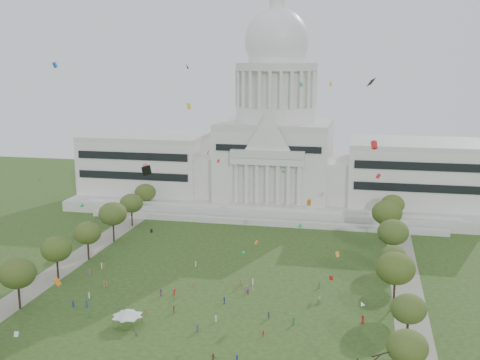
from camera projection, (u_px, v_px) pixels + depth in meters
The scene contains 31 objects.
ground at pixel (199, 320), 138.77m from camera, with size 400.00×400.00×0.00m, color #2C461A.
capitol at pixel (275, 151), 243.14m from camera, with size 160.00×64.50×91.30m.
path_left at pixel (71, 263), 177.33m from camera, with size 8.00×160.00×0.04m, color gray.
path_right at pixel (407, 288), 157.68m from camera, with size 8.00×160.00×0.04m, color gray.
row_tree_r_0 at pixel (407, 347), 109.25m from camera, with size 7.67×7.67×10.91m.
row_tree_l_1 at pixel (17, 273), 143.15m from camera, with size 8.86×8.86×12.59m.
row_tree_r_1 at pixel (409, 309), 126.10m from camera, with size 7.58×7.58×10.78m.
row_tree_l_2 at pixel (56, 249), 162.86m from camera, with size 8.42×8.42×11.97m.
row_tree_r_2 at pixel (395, 268), 144.50m from camera, with size 9.55×9.55×13.58m.
row_tree_l_3 at pixel (87, 233), 178.64m from camera, with size 8.12×8.12×11.55m.
row_tree_r_3 at pixel (393, 256), 161.30m from camera, with size 7.01×7.01×9.98m.
row_tree_l_4 at pixel (113, 214), 196.13m from camera, with size 9.29×9.29×13.21m.
row_tree_r_4 at pixel (393, 232), 175.69m from camera, with size 9.19×9.19×13.06m.
row_tree_l_5 at pixel (131, 203), 214.37m from camera, with size 8.33×8.33×11.85m.
row_tree_r_5 at pixel (387, 213), 195.13m from camera, with size 9.82×9.82×13.96m.
row_tree_l_6 at pixel (145, 192), 232.11m from camera, with size 8.19×8.19×11.64m.
row_tree_r_6 at pixel (393, 204), 212.10m from camera, with size 8.42×8.42×11.97m.
event_tent at pixel (127, 312), 135.27m from camera, with size 7.30×7.30×4.08m.
person_0 at pixel (363, 319), 136.71m from camera, with size 0.97×0.63×1.99m, color #B21E1E.
person_2 at pixel (320, 298), 149.50m from camera, with size 0.78×0.48×1.61m, color silver.
person_3 at pixel (268, 315), 139.24m from camera, with size 1.24×0.64×1.92m, color #4C4C51.
person_4 at pixel (224, 300), 147.54m from camera, with size 1.04×0.57×1.77m, color navy.
person_5 at pixel (174, 309), 142.37m from camera, with size 1.64×0.65×1.77m, color olive.
person_6 at pixel (237, 359), 119.17m from camera, with size 0.81×0.53×1.67m, color navy.
person_7 at pixel (136, 333), 130.31m from camera, with size 0.54×0.39×1.48m, color #4C4C51.
person_8 at pixel (161, 293), 152.38m from camera, with size 0.92×0.57×1.90m, color #994C8C.
person_9 at pixel (264, 333), 130.39m from camera, with size 0.93×0.48×1.44m, color #B21E1E.
person_10 at pixel (248, 292), 153.56m from camera, with size 0.81×0.44×1.39m, color #994C8C.
person_11 at pixel (213, 357), 119.51m from camera, with size 1.69×0.67×1.82m, color olive.
distant_crowd at pixel (171, 291), 153.50m from camera, with size 63.97×41.08×1.91m.
kite_swarm at pixel (229, 187), 143.87m from camera, with size 77.72×104.84×55.26m.
Camera 1 is at (36.24, -124.67, 59.44)m, focal length 45.00 mm.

